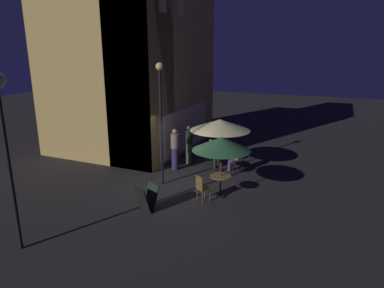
{
  "coord_description": "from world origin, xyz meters",
  "views": [
    {
      "loc": [
        -10.93,
        -5.73,
        5.1
      ],
      "look_at": [
        0.45,
        -0.73,
        1.64
      ],
      "focal_mm": 31.75,
      "sensor_mm": 36.0,
      "label": 1
    }
  ],
  "objects": [
    {
      "name": "cafe_building",
      "position": [
        3.36,
        3.4,
        4.55
      ],
      "size": [
        7.34,
        6.56,
        9.12
      ],
      "color": "tan",
      "rests_on": "ground"
    },
    {
      "name": "street_lamp_near_corner",
      "position": [
        0.02,
        0.35,
        3.06
      ],
      "size": [
        0.3,
        0.3,
        4.66
      ],
      "color": "black",
      "rests_on": "ground"
    },
    {
      "name": "cafe_chair_0",
      "position": [
        2.64,
        -1.98,
        0.58
      ],
      "size": [
        0.52,
        0.52,
        0.96
      ],
      "rotation": [
        0.0,
        0.0,
        1.95
      ],
      "color": "black",
      "rests_on": "ground"
    },
    {
      "name": "patio_umbrella_1",
      "position": [
        -0.18,
        -2.12,
        1.96
      ],
      "size": [
        2.05,
        2.05,
        2.21
      ],
      "color": "black",
      "rests_on": "ground"
    },
    {
      "name": "patron_standing_2",
      "position": [
        1.72,
        0.63,
        0.92
      ],
      "size": [
        0.36,
        0.36,
        1.83
      ],
      "rotation": [
        0.0,
        0.0,
        1.8
      ],
      "color": "navy",
      "rests_on": "ground"
    },
    {
      "name": "cafe_chair_1",
      "position": [
        2.83,
        -0.58,
        0.6
      ],
      "size": [
        0.57,
        0.57,
        1.01
      ],
      "rotation": [
        0.0,
        0.0,
        -2.25
      ],
      "color": "black",
      "rests_on": "ground"
    },
    {
      "name": "patron_seated_0",
      "position": [
        2.58,
        -1.84,
        0.66
      ],
      "size": [
        0.42,
        0.51,
        1.18
      ],
      "rotation": [
        0.0,
        0.0,
        1.95
      ],
      "color": "#533868",
      "rests_on": "ground"
    },
    {
      "name": "patio_umbrella_0",
      "position": [
        2.33,
        -1.2,
        2.04
      ],
      "size": [
        2.56,
        2.56,
        2.28
      ],
      "color": "black",
      "rests_on": "ground"
    },
    {
      "name": "patron_standing_3",
      "position": [
        2.75,
        0.44,
        0.89
      ],
      "size": [
        0.37,
        0.37,
        1.77
      ],
      "rotation": [
        0.0,
        0.0,
        5.7
      ],
      "color": "#35483A",
      "rests_on": "ground"
    },
    {
      "name": "street_lamp_down_street",
      "position": [
        -5.48,
        1.62,
        3.49
      ],
      "size": [
        0.4,
        0.4,
        4.62
      ],
      "color": "black",
      "rests_on": "ground"
    },
    {
      "name": "cafe_table_0",
      "position": [
        2.33,
        -1.2,
        0.52
      ],
      "size": [
        0.68,
        0.68,
        0.75
      ],
      "color": "black",
      "rests_on": "ground"
    },
    {
      "name": "menu_sandwich_board",
      "position": [
        -2.24,
        -0.31,
        0.45
      ],
      "size": [
        0.8,
        0.75,
        0.88
      ],
      "rotation": [
        0.0,
        0.0,
        -0.39
      ],
      "color": "black",
      "rests_on": "ground"
    },
    {
      "name": "ground_plane",
      "position": [
        0.0,
        0.0,
        0.0
      ],
      "size": [
        60.0,
        60.0,
        0.0
      ],
      "primitive_type": "plane",
      "color": "#262324"
    },
    {
      "name": "cafe_table_1",
      "position": [
        -0.18,
        -2.12,
        0.58
      ],
      "size": [
        0.76,
        0.76,
        0.78
      ],
      "color": "black",
      "rests_on": "ground"
    },
    {
      "name": "patron_seated_1",
      "position": [
        2.74,
        -0.69,
        0.72
      ],
      "size": [
        0.53,
        0.55,
        1.27
      ],
      "rotation": [
        0.0,
        0.0,
        -2.25
      ],
      "color": "#24423C",
      "rests_on": "ground"
    },
    {
      "name": "cafe_chair_2",
      "position": [
        -0.87,
        -1.67,
        0.56
      ],
      "size": [
        0.55,
        0.55,
        0.94
      ],
      "rotation": [
        0.0,
        0.0,
        -0.58
      ],
      "color": "brown",
      "rests_on": "ground"
    }
  ]
}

